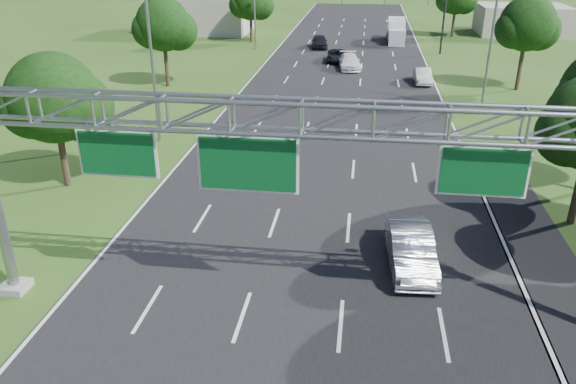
% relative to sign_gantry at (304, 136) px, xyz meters
% --- Properties ---
extents(ground, '(220.00, 220.00, 0.00)m').
position_rel_sign_gantry_xyz_m(ground, '(-0.33, 18.00, -6.89)').
color(ground, '#274615').
rests_on(ground, ground).
extents(road, '(18.00, 180.00, 0.02)m').
position_rel_sign_gantry_xyz_m(road, '(-0.33, 18.00, -6.89)').
color(road, black).
rests_on(road, ground).
extents(road_flare, '(3.00, 30.00, 0.02)m').
position_rel_sign_gantry_xyz_m(road_flare, '(9.87, 2.00, -6.89)').
color(road_flare, black).
rests_on(road_flare, ground).
extents(sign_gantry, '(23.50, 1.00, 9.56)m').
position_rel_sign_gantry_xyz_m(sign_gantry, '(0.00, 0.00, 0.00)').
color(sign_gantry, gray).
rests_on(sign_gantry, ground).
extents(traffic_signal, '(12.21, 0.24, 7.00)m').
position_rel_sign_gantry_xyz_m(traffic_signal, '(7.15, 53.00, -1.72)').
color(traffic_signal, black).
rests_on(traffic_signal, ground).
extents(streetlight_l_near, '(2.97, 0.22, 10.16)m').
position_rel_sign_gantry_xyz_m(streetlight_l_near, '(-11.63, 18.00, -1.31)').
color(streetlight_l_near, gray).
rests_on(streetlight_l_near, ground).
extents(streetlight_l_far, '(2.97, 0.22, 10.16)m').
position_rel_sign_gantry_xyz_m(streetlight_l_far, '(-11.63, 53.00, -1.31)').
color(streetlight_l_far, gray).
rests_on(streetlight_l_far, ground).
extents(streetlight_r_mid, '(2.97, 0.22, 10.16)m').
position_rel_sign_gantry_xyz_m(streetlight_r_mid, '(10.97, 28.00, -1.31)').
color(streetlight_r_mid, gray).
rests_on(streetlight_r_mid, ground).
extents(tree_verge_la, '(5.76, 4.80, 7.40)m').
position_rel_sign_gantry_xyz_m(tree_verge_la, '(-14.25, 10.04, -2.13)').
color(tree_verge_la, '#2D2116').
rests_on(tree_verge_la, ground).
extents(tree_verge_lb, '(5.76, 4.80, 8.06)m').
position_rel_sign_gantry_xyz_m(tree_verge_lb, '(-16.25, 33.04, -1.48)').
color(tree_verge_lb, '#2D2116').
rests_on(tree_verge_lb, ground).
extents(tree_verge_lc, '(5.76, 4.80, 7.62)m').
position_rel_sign_gantry_xyz_m(tree_verge_lc, '(-13.25, 58.04, -1.92)').
color(tree_verge_lc, '#2D2116').
rests_on(tree_verge_lc, ground).
extents(tree_verge_rd, '(5.76, 4.80, 8.28)m').
position_rel_sign_gantry_xyz_m(tree_verge_rd, '(15.75, 36.04, -1.26)').
color(tree_verge_rd, '#2D2116').
rests_on(tree_verge_rd, ground).
extents(building_left, '(14.00, 10.00, 5.00)m').
position_rel_sign_gantry_xyz_m(building_left, '(-22.33, 66.00, -4.39)').
color(building_left, '#A19987').
rests_on(building_left, ground).
extents(building_right, '(12.00, 9.00, 4.00)m').
position_rel_sign_gantry_xyz_m(building_right, '(23.67, 70.00, -4.89)').
color(building_right, '#A19987').
rests_on(building_right, ground).
extents(silver_sedan, '(2.08, 5.10, 1.64)m').
position_rel_sign_gantry_xyz_m(silver_sedan, '(4.13, 3.93, -6.07)').
color(silver_sedan, '#A7ABB2').
rests_on(silver_sedan, ground).
extents(car_queue_a, '(2.68, 5.38, 1.50)m').
position_rel_sign_gantry_xyz_m(car_queue_a, '(0.21, 43.04, -6.14)').
color(car_queue_a, white).
rests_on(car_queue_a, ground).
extents(car_queue_b, '(2.33, 4.82, 1.32)m').
position_rel_sign_gantry_xyz_m(car_queue_b, '(-1.33, 46.55, -6.23)').
color(car_queue_b, black).
rests_on(car_queue_b, ground).
extents(car_queue_c, '(2.43, 4.83, 1.58)m').
position_rel_sign_gantry_xyz_m(car_queue_c, '(-3.98, 54.94, -6.10)').
color(car_queue_c, black).
rests_on(car_queue_c, ground).
extents(car_queue_d, '(1.59, 4.25, 1.39)m').
position_rel_sign_gantry_xyz_m(car_queue_d, '(7.33, 37.51, -6.20)').
color(car_queue_d, '#BCBCBC').
rests_on(car_queue_d, ground).
extents(box_truck, '(2.31, 7.58, 2.86)m').
position_rel_sign_gantry_xyz_m(box_truck, '(5.71, 61.01, -5.52)').
color(box_truck, silver).
rests_on(box_truck, ground).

